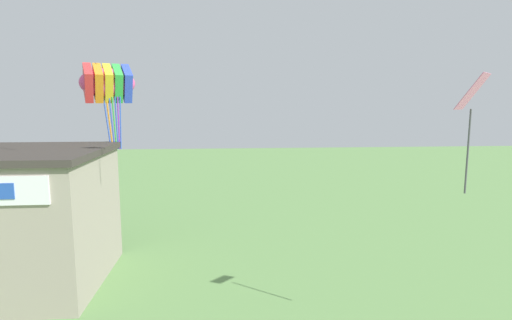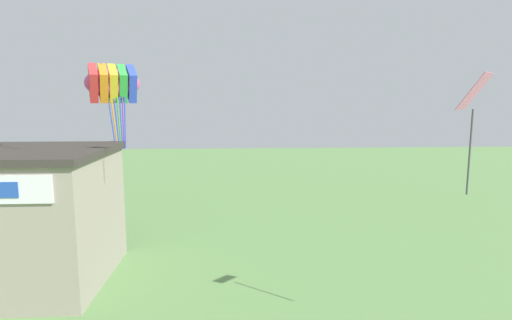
{
  "view_description": "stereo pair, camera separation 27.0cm",
  "coord_description": "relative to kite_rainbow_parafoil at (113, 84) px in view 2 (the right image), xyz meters",
  "views": [
    {
      "loc": [
        -0.91,
        -1.4,
        6.91
      ],
      "look_at": [
        0.0,
        9.76,
        5.31
      ],
      "focal_mm": 28.0,
      "sensor_mm": 36.0,
      "label": 1
    },
    {
      "loc": [
        -0.64,
        -1.42,
        6.91
      ],
      "look_at": [
        0.0,
        9.76,
        5.31
      ],
      "focal_mm": 28.0,
      "sensor_mm": 36.0,
      "label": 2
    }
  ],
  "objects": [
    {
      "name": "kite_rainbow_parafoil",
      "position": [
        0.0,
        0.0,
        0.0
      ],
      "size": [
        2.79,
        2.44,
        3.77
      ],
      "color": "#E54C8C"
    },
    {
      "name": "kite_pink_diamond",
      "position": [
        11.45,
        -8.21,
        -0.94
      ],
      "size": [
        1.02,
        1.02,
        3.16
      ],
      "color": "pink"
    }
  ]
}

